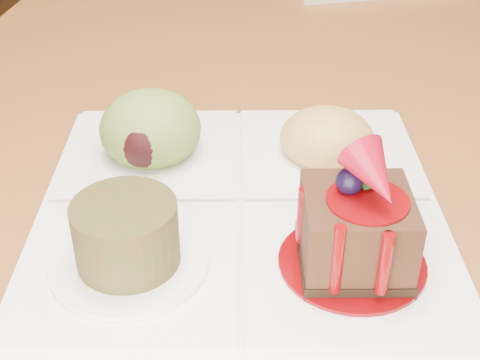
# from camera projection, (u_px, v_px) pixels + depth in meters

# --- Properties ---
(ground) EXTENTS (6.00, 6.00, 0.00)m
(ground) POSITION_uv_depth(u_px,v_px,m) (351.00, 309.00, 1.45)
(ground) COLOR #533217
(dining_table) EXTENTS (1.00, 1.80, 0.75)m
(dining_table) POSITION_uv_depth(u_px,v_px,m) (391.00, 1.00, 1.07)
(dining_table) COLOR brown
(dining_table) RESTS_ON ground
(sampler_plate) EXTENTS (0.32, 0.32, 0.11)m
(sampler_plate) POSITION_uv_depth(u_px,v_px,m) (237.00, 192.00, 0.47)
(sampler_plate) COLOR white
(sampler_plate) RESTS_ON dining_table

